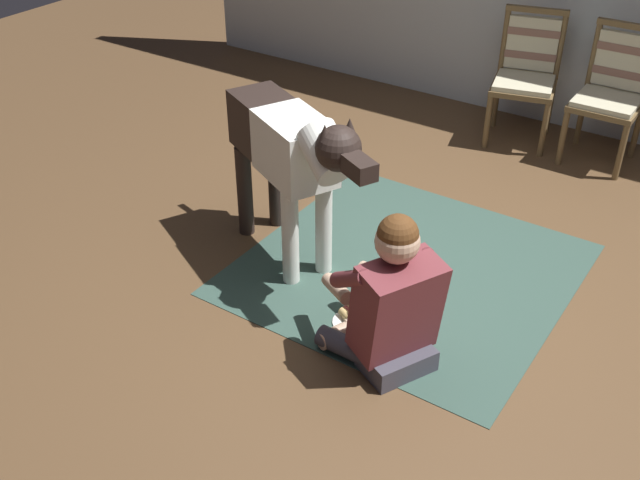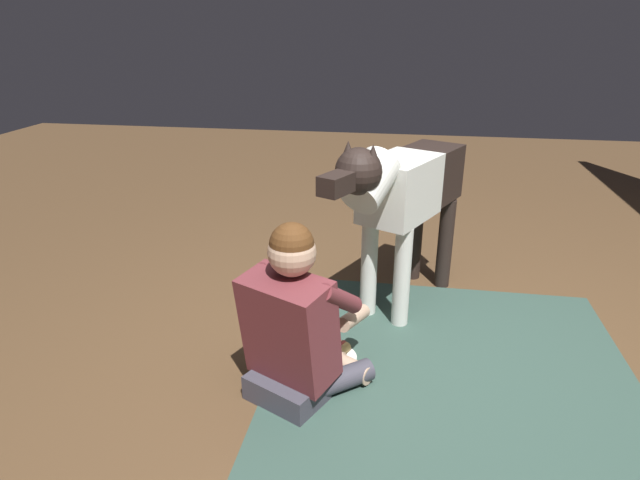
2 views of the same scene
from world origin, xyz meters
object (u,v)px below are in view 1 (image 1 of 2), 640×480
Objects in this scene: person_sitting_on_floor at (391,304)px; dining_chair_left_of_pair at (527,70)px; hot_dog_on_plate at (354,320)px; dining_chair_right_of_pair at (613,88)px; large_dog at (291,151)px.

dining_chair_left_of_pair is at bearing 98.48° from person_sitting_on_floor.
dining_chair_right_of_pair is at bearing 79.40° from hot_dog_on_plate.
dining_chair_right_of_pair is 1.14× the size of person_sitting_on_floor.
dining_chair_right_of_pair reaches higher than hot_dog_on_plate.
hot_dog_on_plate is (0.14, -2.69, -0.52)m from dining_chair_left_of_pair.
person_sitting_on_floor is at bearing -94.41° from dining_chair_right_of_pair.
dining_chair_right_of_pair is 2.64m from large_dog.
dining_chair_right_of_pair is 2.85m from person_sitting_on_floor.
large_dog is 5.87× the size of hot_dog_on_plate.
large_dog is at bearing 153.64° from person_sitting_on_floor.
dining_chair_right_of_pair is 4.27× the size of hot_dog_on_plate.
person_sitting_on_floor is (0.42, -2.83, -0.19)m from dining_chair_left_of_pair.
hot_dog_on_plate is (-0.29, 0.14, -0.33)m from person_sitting_on_floor.
dining_chair_left_of_pair reaches higher than person_sitting_on_floor.
dining_chair_right_of_pair is 2.79m from hot_dog_on_plate.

